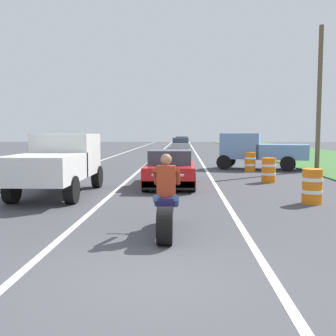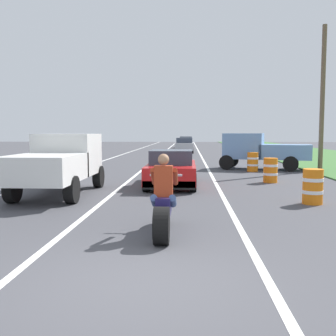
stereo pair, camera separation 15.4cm
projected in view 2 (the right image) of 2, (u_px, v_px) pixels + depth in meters
The scene contains 14 objects.
ground_plane at pixel (136, 282), 5.36m from camera, with size 160.00×160.00×0.00m, color #424247.
lane_stripe_left_solid at pixel (94, 164), 25.53m from camera, with size 0.14×120.00×0.01m, color white.
lane_stripe_right_solid at pixel (206, 164), 25.16m from camera, with size 0.14×120.00×0.01m, color white.
lane_stripe_centre_dashed at pixel (149, 164), 25.35m from camera, with size 0.14×120.00×0.01m, color white.
motorcycle_with_rider at pixel (164, 206), 7.71m from camera, with size 0.70×2.21×1.62m.
sports_car_red at pixel (171, 169), 15.02m from camera, with size 1.84×4.30×1.37m.
pickup_truck_left_lane_white at pixel (60, 161), 12.85m from camera, with size 2.02×4.80×1.98m.
pickup_truck_right_shoulder_light_blue at pixel (261, 149), 21.78m from camera, with size 5.14×3.14×1.98m.
utility_pole_roadside at pixel (322, 99), 20.66m from camera, with size 0.24×0.24×7.58m, color brown.
construction_barrel_nearest at pixel (313, 186), 11.18m from camera, with size 0.58×0.58×1.00m.
construction_barrel_mid at pixel (270, 170), 15.99m from camera, with size 0.58×0.58×1.00m.
construction_barrel_far at pixel (253, 162), 20.46m from camera, with size 0.58×0.58×1.00m.
distant_car_far_ahead at pixel (184, 145), 39.39m from camera, with size 1.80×4.00×1.50m.
distant_car_further_ahead at pixel (186, 142), 52.32m from camera, with size 1.80×4.00×1.50m.
Camera 2 is at (0.70, -5.17, 2.03)m, focal length 42.18 mm.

